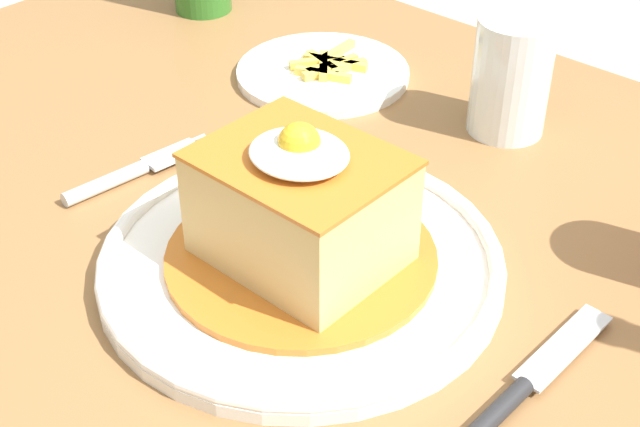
{
  "coord_description": "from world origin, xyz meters",
  "views": [
    {
      "loc": [
        0.33,
        -0.39,
        1.16
      ],
      "look_at": [
        -0.01,
        -0.01,
        0.79
      ],
      "focal_mm": 50.5,
      "sensor_mm": 36.0,
      "label": 1
    }
  ],
  "objects_px": {
    "fork": "(128,174)",
    "knife": "(513,397)",
    "main_plate": "(301,261)",
    "side_plate_fries": "(323,72)",
    "drinking_glass": "(510,84)"
  },
  "relations": [
    {
      "from": "fork",
      "to": "knife",
      "type": "height_order",
      "value": "same"
    },
    {
      "from": "main_plate",
      "to": "side_plate_fries",
      "type": "height_order",
      "value": "main_plate"
    },
    {
      "from": "main_plate",
      "to": "fork",
      "type": "bearing_deg",
      "value": -177.21
    },
    {
      "from": "fork",
      "to": "drinking_glass",
      "type": "bearing_deg",
      "value": 56.19
    },
    {
      "from": "fork",
      "to": "drinking_glass",
      "type": "relative_size",
      "value": 1.35
    },
    {
      "from": "main_plate",
      "to": "side_plate_fries",
      "type": "distance_m",
      "value": 0.3
    },
    {
      "from": "main_plate",
      "to": "side_plate_fries",
      "type": "relative_size",
      "value": 1.7
    },
    {
      "from": "drinking_glass",
      "to": "side_plate_fries",
      "type": "distance_m",
      "value": 0.19
    },
    {
      "from": "knife",
      "to": "side_plate_fries",
      "type": "relative_size",
      "value": 0.97
    },
    {
      "from": "knife",
      "to": "fork",
      "type": "bearing_deg",
      "value": -179.78
    },
    {
      "from": "main_plate",
      "to": "knife",
      "type": "height_order",
      "value": "main_plate"
    },
    {
      "from": "side_plate_fries",
      "to": "fork",
      "type": "bearing_deg",
      "value": -89.51
    },
    {
      "from": "side_plate_fries",
      "to": "knife",
      "type": "bearing_deg",
      "value": -33.27
    },
    {
      "from": "fork",
      "to": "drinking_glass",
      "type": "distance_m",
      "value": 0.34
    },
    {
      "from": "knife",
      "to": "side_plate_fries",
      "type": "bearing_deg",
      "value": 146.73
    }
  ]
}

